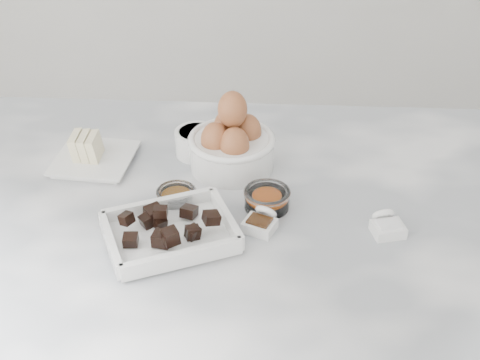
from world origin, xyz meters
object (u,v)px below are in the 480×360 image
at_px(honey_bowl, 177,197).
at_px(butter_plate, 93,154).
at_px(chocolate_dish, 170,230).
at_px(sugar_ramekin, 197,141).
at_px(egg_bowl, 232,143).
at_px(vanilla_spoon, 261,222).
at_px(zest_bowl, 267,198).
at_px(salt_spoon, 387,225).

bearing_deg(honey_bowl, butter_plate, 144.81).
relative_size(chocolate_dish, sugar_ramekin, 2.94).
relative_size(sugar_ramekin, honey_bowl, 1.20).
bearing_deg(sugar_ramekin, butter_plate, -166.98).
distance_m(egg_bowl, vanilla_spoon, 0.20).
height_order(sugar_ramekin, honey_bowl, sugar_ramekin).
relative_size(zest_bowl, vanilla_spoon, 1.10).
relative_size(egg_bowl, zest_bowl, 2.00).
bearing_deg(sugar_ramekin, honey_bowl, -95.83).
distance_m(honey_bowl, salt_spoon, 0.37).
xyz_separation_m(chocolate_dish, honey_bowl, (-0.00, 0.10, -0.01)).
bearing_deg(butter_plate, sugar_ramekin, 13.02).
bearing_deg(honey_bowl, sugar_ramekin, 84.17).
bearing_deg(sugar_ramekin, egg_bowl, -31.16).
relative_size(chocolate_dish, salt_spoon, 3.51).
height_order(chocolate_dish, salt_spoon, chocolate_dish).
bearing_deg(salt_spoon, egg_bowl, 145.55).
height_order(honey_bowl, zest_bowl, zest_bowl).
bearing_deg(chocolate_dish, zest_bowl, 33.12).
bearing_deg(egg_bowl, zest_bowl, -61.35).
bearing_deg(salt_spoon, honey_bowl, 171.00).
distance_m(sugar_ramekin, zest_bowl, 0.22).
bearing_deg(honey_bowl, zest_bowl, 0.29).
bearing_deg(vanilla_spoon, egg_bowl, 108.14).
distance_m(chocolate_dish, butter_plate, 0.29).
relative_size(butter_plate, egg_bowl, 0.96).
height_order(honey_bowl, vanilla_spoon, vanilla_spoon).
distance_m(chocolate_dish, zest_bowl, 0.19).
bearing_deg(butter_plate, chocolate_dish, -51.25).
distance_m(honey_bowl, vanilla_spoon, 0.16).
xyz_separation_m(egg_bowl, salt_spoon, (0.27, -0.19, -0.04)).
bearing_deg(zest_bowl, salt_spoon, -16.04).
bearing_deg(sugar_ramekin, zest_bowl, -50.49).
height_order(honey_bowl, salt_spoon, salt_spoon).
height_order(sugar_ramekin, salt_spoon, sugar_ramekin).
height_order(chocolate_dish, butter_plate, butter_plate).
xyz_separation_m(sugar_ramekin, vanilla_spoon, (0.13, -0.23, -0.01)).
height_order(butter_plate, honey_bowl, butter_plate).
bearing_deg(sugar_ramekin, chocolate_dish, -93.04).
bearing_deg(chocolate_dish, sugar_ramekin, 86.96).
height_order(chocolate_dish, egg_bowl, egg_bowl).
xyz_separation_m(chocolate_dish, vanilla_spoon, (0.15, 0.04, -0.01)).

